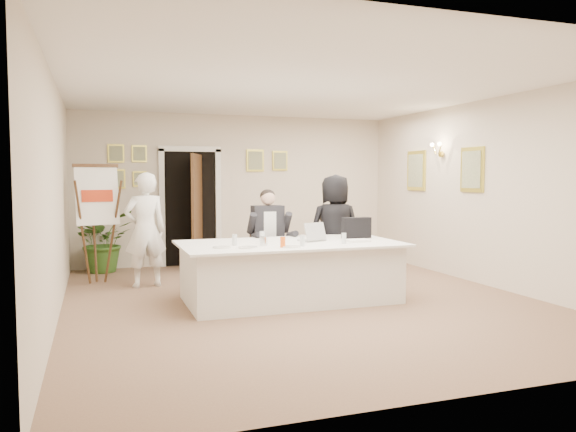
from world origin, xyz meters
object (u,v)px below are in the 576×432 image
(laptop_bag, at_px, (356,228))
(steel_jug, at_px, (264,241))
(conference_table, at_px, (290,271))
(seated_man, at_px, (269,237))
(laptop, at_px, (312,231))
(standing_man, at_px, (145,230))
(standing_woman, at_px, (335,229))
(paper_stack, at_px, (358,241))
(potted_palm, at_px, (104,241))
(oj_glass, at_px, (283,242))
(flip_chart, at_px, (97,230))

(laptop_bag, distance_m, steel_jug, 1.52)
(conference_table, relative_size, laptop_bag, 6.89)
(seated_man, relative_size, laptop, 4.16)
(standing_man, bearing_deg, standing_woman, 157.56)
(conference_table, relative_size, paper_stack, 9.59)
(potted_palm, height_order, laptop, potted_palm)
(standing_woman, bearing_deg, potted_palm, -28.87)
(standing_woman, distance_m, laptop_bag, 0.71)
(seated_man, relative_size, oj_glass, 11.31)
(conference_table, height_order, laptop_bag, laptop_bag)
(potted_palm, xyz_separation_m, paper_stack, (3.17, -3.38, 0.25))
(standing_man, height_order, steel_jug, standing_man)
(standing_man, bearing_deg, flip_chart, -41.39)
(laptop_bag, bearing_deg, steel_jug, -166.74)
(seated_man, xyz_separation_m, steel_jug, (-0.45, -1.24, 0.09))
(seated_man, relative_size, paper_stack, 4.90)
(laptop_bag, xyz_separation_m, paper_stack, (-0.17, -0.40, -0.13))
(standing_man, distance_m, steel_jug, 2.21)
(conference_table, xyz_separation_m, paper_stack, (0.88, -0.22, 0.40))
(paper_stack, relative_size, oj_glass, 2.31)
(seated_man, distance_m, oj_glass, 1.55)
(standing_woman, distance_m, potted_palm, 4.04)
(flip_chart, distance_m, standing_man, 0.81)
(standing_woman, bearing_deg, paper_stack, 87.78)
(potted_palm, bearing_deg, conference_table, -54.19)
(laptop_bag, height_order, paper_stack, laptop_bag)
(laptop, xyz_separation_m, oj_glass, (-0.60, -0.55, -0.07))
(standing_woman, bearing_deg, laptop, 54.81)
(flip_chart, height_order, steel_jug, flip_chart)
(seated_man, bearing_deg, paper_stack, -41.41)
(conference_table, relative_size, potted_palm, 2.68)
(conference_table, bearing_deg, laptop, 14.46)
(seated_man, distance_m, potted_palm, 3.14)
(laptop_bag, xyz_separation_m, steel_jug, (-1.47, -0.37, -0.09))
(conference_table, distance_m, laptop, 0.63)
(standing_woman, bearing_deg, conference_table, 46.23)
(laptop_bag, bearing_deg, flip_chart, 150.89)
(oj_glass, height_order, steel_jug, oj_glass)
(potted_palm, relative_size, steel_jug, 9.76)
(potted_palm, relative_size, laptop, 3.04)
(oj_glass, bearing_deg, potted_palm, 119.19)
(flip_chart, xyz_separation_m, standing_woman, (3.44, -1.15, 0.01))
(seated_man, distance_m, laptop, 1.03)
(potted_palm, distance_m, laptop_bag, 4.50)
(conference_table, height_order, flip_chart, flip_chart)
(flip_chart, bearing_deg, standing_woman, -18.43)
(conference_table, xyz_separation_m, standing_woman, (1.03, 0.89, 0.44))
(conference_table, distance_m, standing_woman, 1.43)
(paper_stack, bearing_deg, laptop, 150.22)
(seated_man, height_order, standing_man, standing_man)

